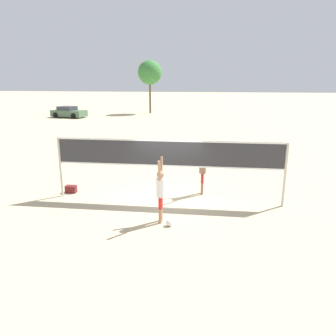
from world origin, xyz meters
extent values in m
plane|color=#C6B28C|center=(0.00, 0.00, 0.00)|extent=(200.00, 200.00, 0.00)
cylinder|color=beige|center=(-4.32, 0.00, 1.21)|extent=(0.10, 0.10, 2.42)
cylinder|color=beige|center=(4.32, 0.00, 1.21)|extent=(0.10, 0.10, 2.42)
cube|color=#2D2D33|center=(0.00, 0.00, 1.90)|extent=(8.55, 0.02, 1.03)
cube|color=white|center=(0.00, 0.00, 2.39)|extent=(8.55, 0.03, 0.06)
cube|color=white|center=(0.00, 0.00, 1.42)|extent=(8.55, 0.03, 0.06)
cylinder|color=tan|center=(0.01, -2.06, 0.24)|extent=(0.11, 0.11, 0.49)
cylinder|color=red|center=(0.01, -2.06, 0.69)|extent=(0.12, 0.12, 0.40)
cylinder|color=tan|center=(0.01, -1.86, 0.24)|extent=(0.11, 0.11, 0.49)
cylinder|color=red|center=(0.01, -1.86, 0.69)|extent=(0.12, 0.12, 0.40)
cylinder|color=white|center=(0.01, -1.96, 1.20)|extent=(0.28, 0.28, 0.63)
sphere|color=tan|center=(0.01, -1.96, 1.64)|extent=(0.24, 0.24, 0.24)
cylinder|color=tan|center=(0.01, -2.20, 1.83)|extent=(0.08, 0.22, 0.71)
cylinder|color=tan|center=(0.01, -1.72, 1.83)|extent=(0.08, 0.22, 0.71)
cylinder|color=#8C664C|center=(1.30, 1.08, 0.25)|extent=(0.11, 0.11, 0.49)
cylinder|color=red|center=(1.30, 1.08, 0.69)|extent=(0.12, 0.12, 0.40)
cylinder|color=#8C664C|center=(1.30, 0.88, 0.25)|extent=(0.11, 0.11, 0.49)
cylinder|color=red|center=(1.30, 0.88, 0.69)|extent=(0.12, 0.12, 0.40)
cylinder|color=#8C664C|center=(1.30, 0.98, 1.21)|extent=(0.28, 0.28, 0.63)
sphere|color=#8C664C|center=(1.30, 0.98, 1.65)|extent=(0.25, 0.25, 0.25)
cylinder|color=#8C664C|center=(1.30, 1.22, 1.84)|extent=(0.08, 0.23, 0.71)
cylinder|color=#8C664C|center=(1.30, 0.74, 1.84)|extent=(0.08, 0.23, 0.71)
sphere|color=white|center=(0.33, -2.24, 0.11)|extent=(0.22, 0.22, 0.22)
cube|color=maroon|center=(-4.15, 0.43, 0.15)|extent=(0.44, 0.26, 0.30)
cube|color=#4C6B4C|center=(-15.44, 26.12, 0.50)|extent=(4.50, 2.74, 0.75)
cube|color=#2D333D|center=(-15.64, 26.17, 1.10)|extent=(2.23, 2.04, 0.45)
cylinder|color=black|center=(-13.97, 26.62, 0.32)|extent=(0.67, 0.37, 0.64)
cylinder|color=black|center=(-14.38, 24.99, 0.32)|extent=(0.67, 0.37, 0.64)
cylinder|color=black|center=(-16.49, 27.25, 0.32)|extent=(0.67, 0.37, 0.64)
cylinder|color=black|center=(-16.90, 25.62, 0.32)|extent=(0.67, 0.37, 0.64)
cylinder|color=brown|center=(-6.56, 32.27, 2.23)|extent=(0.26, 0.26, 4.46)
sphere|color=#387A38|center=(-6.56, 32.27, 5.32)|extent=(3.14, 3.14, 3.14)
camera|label=1|loc=(1.53, -11.91, 4.65)|focal=35.00mm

